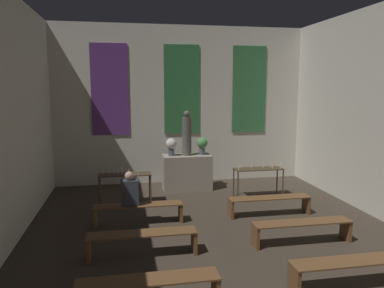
# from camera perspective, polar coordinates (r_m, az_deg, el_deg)

# --- Properties ---
(wall_back) EXTENTS (7.73, 0.16, 4.68)m
(wall_back) POSITION_cam_1_polar(r_m,az_deg,el_deg) (11.34, -1.64, 6.06)
(wall_back) COLOR silver
(wall_back) RESTS_ON ground_plane
(altar) EXTENTS (1.36, 0.66, 0.99)m
(altar) POSITION_cam_1_polar(r_m,az_deg,el_deg) (10.63, -0.78, -4.32)
(altar) COLOR gray
(altar) RESTS_ON ground_plane
(statue) EXTENTS (0.26, 0.26, 1.25)m
(statue) POSITION_cam_1_polar(r_m,az_deg,el_deg) (10.44, -0.80, 1.44)
(statue) COLOR #5B5651
(statue) RESTS_ON altar
(flower_vase_left) EXTENTS (0.30, 0.30, 0.49)m
(flower_vase_left) POSITION_cam_1_polar(r_m,az_deg,el_deg) (10.41, -3.19, -0.18)
(flower_vase_left) COLOR #4C5666
(flower_vase_left) RESTS_ON altar
(flower_vase_right) EXTENTS (0.30, 0.30, 0.49)m
(flower_vase_right) POSITION_cam_1_polar(r_m,az_deg,el_deg) (10.56, 1.57, -0.05)
(flower_vase_right) COLOR #4C5666
(flower_vase_right) RESTS_ON altar
(candle_rack_left) EXTENTS (1.29, 0.44, 0.96)m
(candle_rack_left) POSITION_cam_1_polar(r_m,az_deg,el_deg) (9.42, -10.22, -5.10)
(candle_rack_left) COLOR #473823
(candle_rack_left) RESTS_ON ground_plane
(candle_rack_right) EXTENTS (1.29, 0.44, 0.96)m
(candle_rack_right) POSITION_cam_1_polar(r_m,az_deg,el_deg) (10.03, 10.10, -4.24)
(candle_rack_right) COLOR #473823
(candle_rack_right) RESTS_ON ground_plane
(pew_second_left) EXTENTS (1.87, 0.36, 0.42)m
(pew_second_left) POSITION_cam_1_polar(r_m,az_deg,el_deg) (5.24, -6.64, -20.83)
(pew_second_left) COLOR brown
(pew_second_left) RESTS_ON ground_plane
(pew_second_right) EXTENTS (1.87, 0.36, 0.42)m
(pew_second_right) POSITION_cam_1_polar(r_m,az_deg,el_deg) (6.14, 23.31, -16.90)
(pew_second_right) COLOR brown
(pew_second_right) RESTS_ON ground_plane
(pew_third_left) EXTENTS (1.87, 0.36, 0.42)m
(pew_third_left) POSITION_cam_1_polar(r_m,az_deg,el_deg) (6.66, -7.59, -14.16)
(pew_third_left) COLOR brown
(pew_third_left) RESTS_ON ground_plane
(pew_third_right) EXTENTS (1.87, 0.36, 0.42)m
(pew_third_right) POSITION_cam_1_polar(r_m,az_deg,el_deg) (7.38, 16.39, -12.10)
(pew_third_right) COLOR brown
(pew_third_right) RESTS_ON ground_plane
(pew_back_left) EXTENTS (1.87, 0.36, 0.42)m
(pew_back_left) POSITION_cam_1_polar(r_m,az_deg,el_deg) (8.14, -8.16, -9.86)
(pew_back_left) COLOR brown
(pew_back_left) RESTS_ON ground_plane
(pew_back_right) EXTENTS (1.87, 0.36, 0.42)m
(pew_back_right) POSITION_cam_1_polar(r_m,az_deg,el_deg) (8.74, 11.69, -8.64)
(pew_back_right) COLOR brown
(pew_back_right) RESTS_ON ground_plane
(person_seated) EXTENTS (0.36, 0.24, 0.72)m
(person_seated) POSITION_cam_1_polar(r_m,az_deg,el_deg) (8.01, -9.50, -7.02)
(person_seated) COLOR #383D47
(person_seated) RESTS_ON pew_back_left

